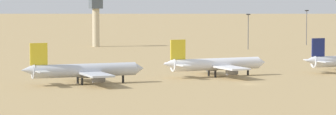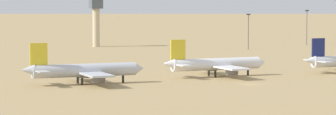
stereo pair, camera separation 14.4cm
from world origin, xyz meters
name	(u,v)px [view 1 (the left image)]	position (x,y,z in m)	size (l,w,h in m)	color
ground	(250,84)	(0.00, 0.00, 0.00)	(4000.00, 4000.00, 0.00)	tan
parked_jet_yellow_3	(83,70)	(-41.57, 16.38, 3.73)	(34.35, 28.74, 11.38)	silver
parked_jet_yellow_4	(215,64)	(0.20, 23.32, 3.65)	(33.69, 28.32, 11.13)	white
control_tower	(96,17)	(8.12, 173.65, 13.31)	(5.20, 5.20, 22.06)	#C6B793
light_pole_west	(248,29)	(63.49, 130.88, 8.87)	(1.80, 0.50, 15.33)	#59595E
light_pole_mid	(307,25)	(102.92, 149.98, 9.37)	(1.80, 0.50, 16.30)	#59595E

